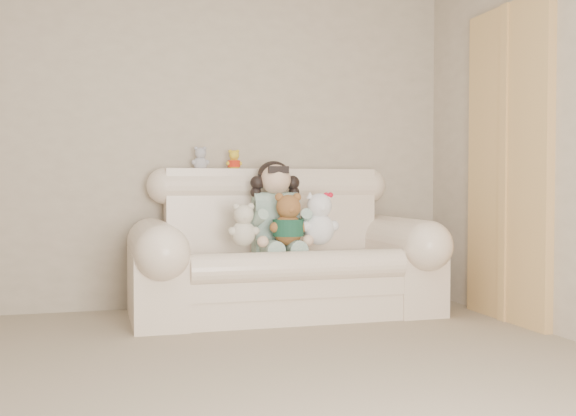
{
  "coord_description": "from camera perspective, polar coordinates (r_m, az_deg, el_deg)",
  "views": [
    {
      "loc": [
        -0.43,
        -2.62,
        0.91
      ],
      "look_at": [
        0.84,
        1.9,
        0.75
      ],
      "focal_mm": 43.0,
      "sensor_mm": 36.0,
      "label": 1
    }
  ],
  "objects": [
    {
      "name": "wall_back",
      "position": [
        5.15,
        -10.96,
        6.26
      ],
      "size": [
        4.5,
        0.0,
        4.5
      ],
      "primitive_type": "plane",
      "rotation": [
        1.57,
        0.0,
        0.0
      ],
      "color": "#C0B098",
      "rests_on": "ground"
    },
    {
      "name": "sofa",
      "position": [
        4.81,
        -0.32,
        -2.76
      ],
      "size": [
        2.1,
        0.95,
        1.03
      ],
      "primitive_type": null,
      "color": "#FFE6CD",
      "rests_on": "floor"
    },
    {
      "name": "door_panel",
      "position": [
        4.81,
        17.72,
        3.53
      ],
      "size": [
        0.06,
        0.9,
        2.1
      ],
      "primitive_type": "cube",
      "color": "tan",
      "rests_on": "floor"
    },
    {
      "name": "seated_child",
      "position": [
        4.86,
        -1.04,
        0.13
      ],
      "size": [
        0.42,
        0.51,
        0.67
      ],
      "primitive_type": null,
      "rotation": [
        0.0,
        0.0,
        -0.04
      ],
      "color": "#347259",
      "rests_on": "sofa"
    },
    {
      "name": "brown_teddy",
      "position": [
        4.66,
        0.01,
        -0.53
      ],
      "size": [
        0.3,
        0.25,
        0.42
      ],
      "primitive_type": null,
      "rotation": [
        0.0,
        0.0,
        0.17
      ],
      "color": "brown",
      "rests_on": "sofa"
    },
    {
      "name": "white_cat",
      "position": [
        4.72,
        2.58,
        -0.43
      ],
      "size": [
        0.33,
        0.29,
        0.43
      ],
      "primitive_type": null,
      "rotation": [
        0.0,
        0.0,
        -0.34
      ],
      "color": "silver",
      "rests_on": "sofa"
    },
    {
      "name": "cream_teddy",
      "position": [
        4.61,
        -3.71,
        -1.05
      ],
      "size": [
        0.23,
        0.19,
        0.34
      ],
      "primitive_type": null,
      "rotation": [
        0.0,
        0.0,
        0.12
      ],
      "color": "silver",
      "rests_on": "sofa"
    },
    {
      "name": "yellow_mini_bear",
      "position": [
        5.07,
        -4.49,
        4.11
      ],
      "size": [
        0.14,
        0.12,
        0.18
      ],
      "primitive_type": null,
      "rotation": [
        0.0,
        0.0,
        -0.31
      ],
      "color": "gold",
      "rests_on": "sofa"
    },
    {
      "name": "grey_mini_plush",
      "position": [
        5.06,
        -7.26,
        4.25
      ],
      "size": [
        0.14,
        0.12,
        0.21
      ],
      "primitive_type": null,
      "rotation": [
        0.0,
        0.0,
        -0.1
      ],
      "color": "#B1B1B8",
      "rests_on": "sofa"
    }
  ]
}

